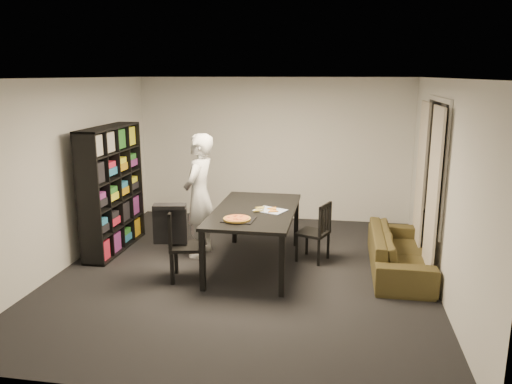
% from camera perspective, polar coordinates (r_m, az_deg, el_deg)
% --- Properties ---
extents(room, '(5.01, 5.51, 2.61)m').
position_cam_1_polar(room, '(6.54, -1.42, 1.41)').
color(room, black).
rests_on(room, ground).
extents(window_pane, '(0.02, 1.40, 1.60)m').
position_cam_1_polar(window_pane, '(7.07, 19.76, 3.19)').
color(window_pane, black).
rests_on(window_pane, room).
extents(window_frame, '(0.03, 1.52, 1.72)m').
position_cam_1_polar(window_frame, '(7.07, 19.72, 3.20)').
color(window_frame, white).
rests_on(window_frame, room).
extents(curtain_left, '(0.03, 0.70, 2.25)m').
position_cam_1_polar(curtain_left, '(6.63, 19.54, -0.53)').
color(curtain_left, beige).
rests_on(curtain_left, room).
extents(curtain_right, '(0.03, 0.70, 2.25)m').
position_cam_1_polar(curtain_right, '(7.63, 18.29, 1.31)').
color(curtain_right, beige).
rests_on(curtain_right, room).
extents(bookshelf, '(0.35, 1.50, 1.90)m').
position_cam_1_polar(bookshelf, '(7.85, -16.14, 0.30)').
color(bookshelf, black).
rests_on(bookshelf, room).
extents(dining_table, '(1.10, 1.98, 0.83)m').
position_cam_1_polar(dining_table, '(6.92, -0.14, -2.58)').
color(dining_table, black).
rests_on(dining_table, room).
extents(chair_left, '(0.51, 0.51, 0.95)m').
position_cam_1_polar(chair_left, '(6.61, -8.60, -5.45)').
color(chair_left, black).
rests_on(chair_left, room).
extents(chair_right, '(0.52, 0.52, 0.87)m').
position_cam_1_polar(chair_right, '(7.22, 7.14, -4.14)').
color(chair_right, black).
rests_on(chair_right, room).
extents(draped_jacket, '(0.45, 0.26, 0.52)m').
position_cam_1_polar(draped_jacket, '(6.55, -9.79, -3.43)').
color(draped_jacket, black).
rests_on(draped_jacket, chair_left).
extents(person, '(0.52, 0.71, 1.83)m').
position_cam_1_polar(person, '(7.35, -6.48, -0.42)').
color(person, silver).
rests_on(person, room).
extents(baking_tray, '(0.42, 0.35, 0.01)m').
position_cam_1_polar(baking_tray, '(6.40, -2.01, -3.17)').
color(baking_tray, black).
rests_on(baking_tray, dining_table).
extents(pepperoni_pizza, '(0.35, 0.35, 0.03)m').
position_cam_1_polar(pepperoni_pizza, '(6.36, -2.18, -3.08)').
color(pepperoni_pizza, olive).
rests_on(pepperoni_pizza, dining_table).
extents(kitchen_towel, '(0.49, 0.43, 0.01)m').
position_cam_1_polar(kitchen_towel, '(6.84, 1.65, -2.10)').
color(kitchen_towel, silver).
rests_on(kitchen_towel, dining_table).
extents(pizza_slices, '(0.42, 0.38, 0.01)m').
position_cam_1_polar(pizza_slices, '(6.84, 1.15, -2.00)').
color(pizza_slices, '#C4793D').
rests_on(pizza_slices, dining_table).
extents(sofa, '(0.75, 1.91, 0.56)m').
position_cam_1_polar(sofa, '(7.16, 16.06, -6.55)').
color(sofa, '#3D3D18').
rests_on(sofa, room).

